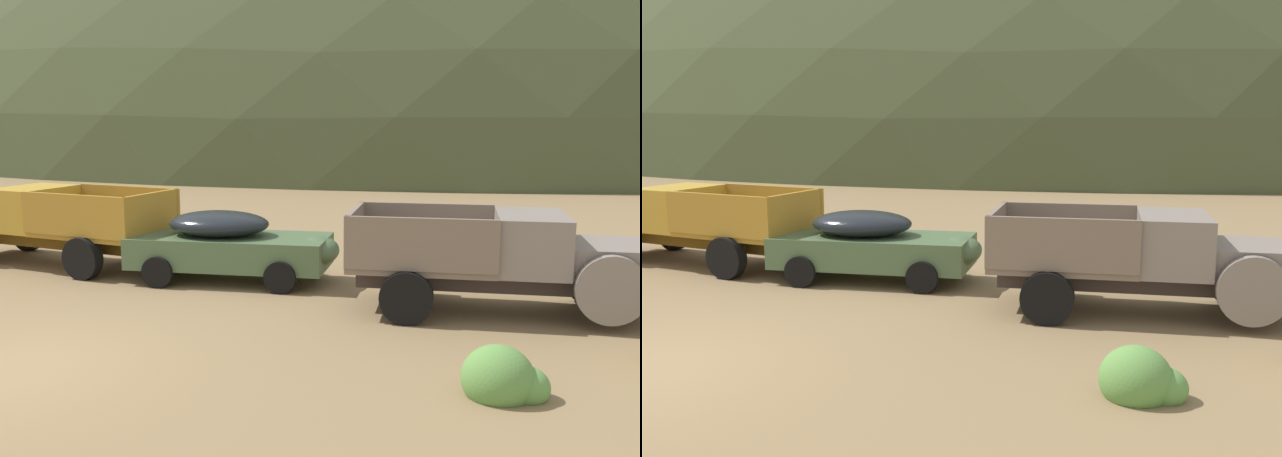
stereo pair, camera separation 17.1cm
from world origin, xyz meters
The scene contains 7 objects.
ground_plane centered at (0.00, 0.00, 0.00)m, with size 300.00×300.00×0.00m, color olive.
hill_center centered at (-11.95, 58.58, 0.00)m, with size 102.46×69.94×52.05m, color #424C2D.
truck_mustard centered at (-4.74, 6.31, 1.01)m, with size 6.29×2.71×1.91m.
car_weathered_green centered at (0.73, 6.13, 0.82)m, with size 4.80×2.49×1.57m.
truck_primer_gray centered at (6.83, 5.51, 1.03)m, with size 5.85×3.02×1.91m.
bush_back_edge centered at (6.95, 1.34, 0.22)m, with size 1.17×0.88×0.91m.
bush_between_trucks centered at (3.72, 10.87, 0.25)m, with size 1.26×1.06×1.10m.
Camera 1 is at (7.57, -7.94, 3.74)m, focal length 40.02 mm.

